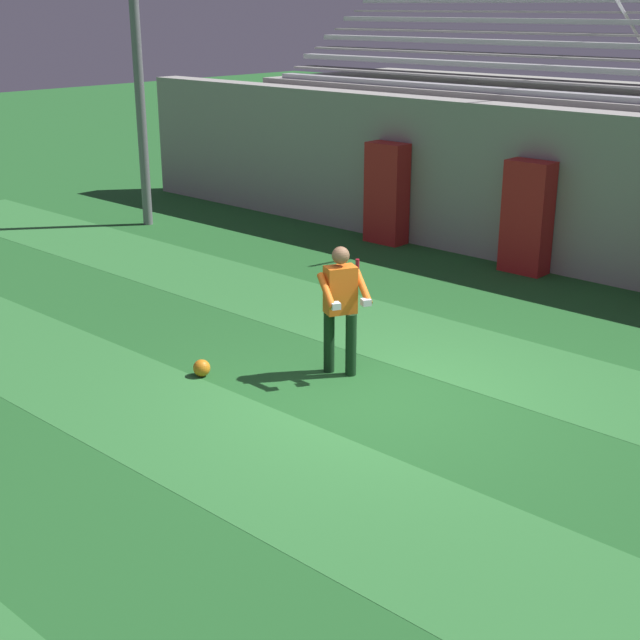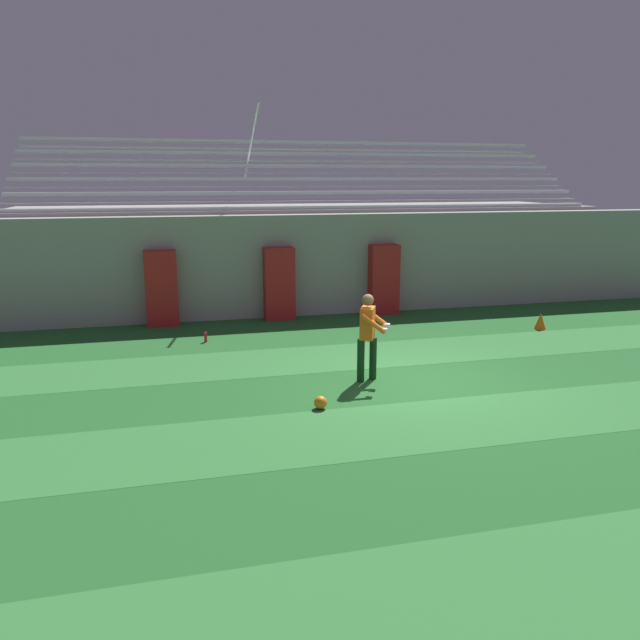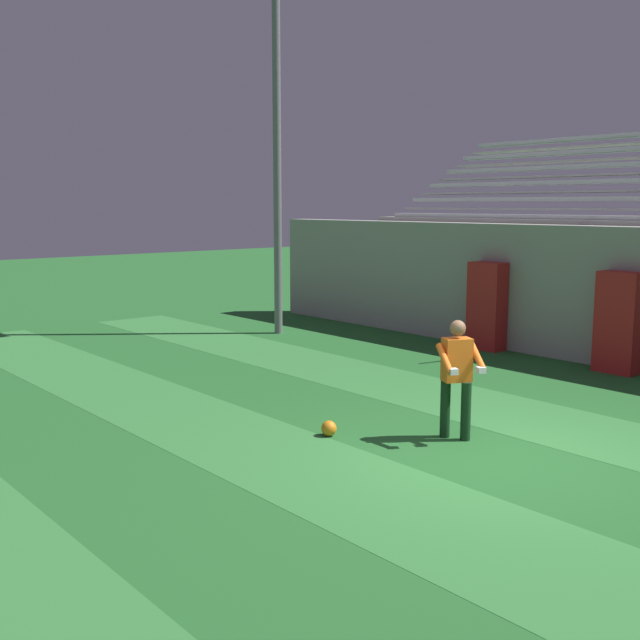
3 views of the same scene
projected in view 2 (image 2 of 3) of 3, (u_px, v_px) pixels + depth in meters
The scene contains 12 objects.
ground_plane at pixel (415, 381), 11.82m from camera, with size 80.00×80.00×0.00m, color #236028.
turf_stripe_mid at pixel (465, 420), 9.91m from camera, with size 28.00×1.99×0.01m, color #337A38.
turf_stripe_far at pixel (380, 354), 13.67m from camera, with size 28.00×1.99×0.01m, color #337A38.
back_wall at pixel (328, 264), 17.66m from camera, with size 24.00×0.60×2.80m, color #999691.
padding_pillar_gate_left at pixel (279, 284), 16.87m from camera, with size 0.81×0.44×1.96m, color #B21E1E.
padding_pillar_gate_right at pixel (384, 279), 17.59m from camera, with size 0.81×0.44×1.96m, color #B21E1E.
padding_pillar_far_left at pixel (161, 289), 16.13m from camera, with size 0.81×0.44×1.96m, color #B21E1E.
bleacher_stand at pixel (306, 250), 20.18m from camera, with size 18.00×4.75×5.83m.
goalkeeper at pixel (368, 332), 11.69m from camera, with size 0.70×0.73×1.67m.
soccer_ball at pixel (320, 403), 10.39m from camera, with size 0.22×0.22×0.22m, color orange.
traffic_cone at pixel (540, 321), 15.91m from camera, with size 0.30×0.30×0.42m, color orange.
water_bottle at pixel (206, 337), 14.65m from camera, with size 0.07×0.07×0.24m, color red.
Camera 2 is at (-4.52, -10.48, 3.75)m, focal length 35.00 mm.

